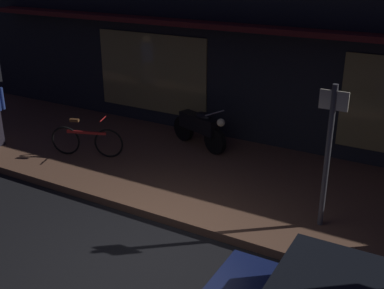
% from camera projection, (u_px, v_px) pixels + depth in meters
% --- Properties ---
extents(ground_plane, '(60.00, 60.00, 0.00)m').
position_uv_depth(ground_plane, '(144.00, 259.00, 7.36)').
color(ground_plane, black).
extents(sidewalk_slab, '(18.00, 4.00, 0.15)m').
position_uv_depth(sidewalk_slab, '(229.00, 180.00, 9.75)').
color(sidewalk_slab, brown).
rests_on(sidewalk_slab, ground_plane).
extents(storefront_building, '(18.00, 3.30, 3.60)m').
position_uv_depth(storefront_building, '(291.00, 64.00, 11.83)').
color(storefront_building, black).
rests_on(storefront_building, ground_plane).
extents(motorcycle, '(1.64, 0.78, 0.97)m').
position_uv_depth(motorcycle, '(200.00, 127.00, 11.01)').
color(motorcycle, black).
rests_on(motorcycle, sidewalk_slab).
extents(bicycle_parked, '(1.58, 0.64, 0.91)m').
position_uv_depth(bicycle_parked, '(87.00, 141.00, 10.58)').
color(bicycle_parked, black).
rests_on(bicycle_parked, sidewalk_slab).
extents(sign_post, '(0.44, 0.09, 2.40)m').
position_uv_depth(sign_post, '(328.00, 149.00, 7.51)').
color(sign_post, '#47474C').
rests_on(sign_post, sidewalk_slab).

